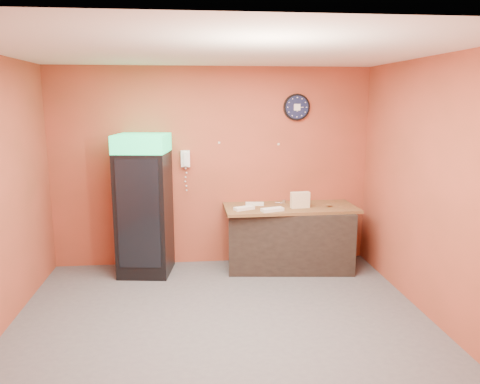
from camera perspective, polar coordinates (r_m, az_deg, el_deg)
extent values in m
plane|color=#47474C|center=(5.16, -2.10, -15.80)|extent=(4.50, 4.50, 0.00)
cube|color=#B04731|center=(6.67, -3.40, 3.03)|extent=(4.50, 0.02, 2.80)
cube|color=#B04731|center=(5.34, 22.64, 0.15)|extent=(0.02, 4.00, 2.80)
cube|color=white|center=(4.63, -2.35, 16.85)|extent=(4.50, 4.00, 0.02)
cube|color=black|center=(6.45, -11.54, -2.60)|extent=(0.75, 0.75, 1.66)
cube|color=#17C666|center=(6.30, -11.88, 5.83)|extent=(0.75, 0.75, 0.24)
cube|color=black|center=(6.11, -11.42, -2.68)|extent=(0.55, 0.10, 1.43)
cube|color=black|center=(6.65, 6.08, -5.66)|extent=(1.77, 0.94, 0.85)
cylinder|color=black|center=(6.74, 6.92, 10.23)|extent=(0.38, 0.05, 0.38)
cylinder|color=#0F1433|center=(6.71, 6.97, 10.22)|extent=(0.32, 0.01, 0.32)
cube|color=white|center=(6.70, 6.98, 10.22)|extent=(0.09, 0.00, 0.09)
cube|color=white|center=(6.60, -6.67, 4.06)|extent=(0.13, 0.07, 0.23)
cube|color=white|center=(6.55, -6.67, 4.01)|extent=(0.05, 0.04, 0.19)
cube|color=brown|center=(6.53, 6.16, -1.93)|extent=(1.83, 0.79, 0.04)
cube|color=#F2E7BC|center=(6.46, 7.32, -1.68)|extent=(0.27, 0.12, 0.05)
cube|color=#F2E7BC|center=(6.44, 7.33, -1.20)|extent=(0.27, 0.12, 0.05)
cube|color=#F2E7BC|center=(6.43, 7.35, -0.73)|extent=(0.27, 0.12, 0.05)
cube|color=#F2E7BC|center=(6.42, 7.36, -0.25)|extent=(0.27, 0.12, 0.05)
cube|color=silver|center=(6.29, 0.52, -1.99)|extent=(0.30, 0.21, 0.04)
cube|color=silver|center=(6.22, 3.96, -2.15)|extent=(0.32, 0.20, 0.04)
cube|color=silver|center=(6.57, 1.80, -1.45)|extent=(0.27, 0.13, 0.04)
cylinder|color=silver|center=(6.70, 5.41, -1.16)|extent=(0.05, 0.05, 0.05)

